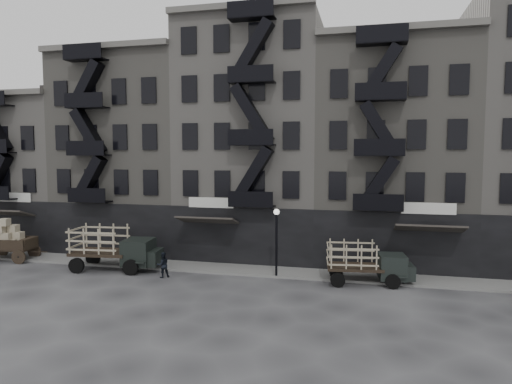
% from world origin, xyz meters
% --- Properties ---
extents(ground, '(140.00, 140.00, 0.00)m').
position_xyz_m(ground, '(0.00, 0.00, 0.00)').
color(ground, '#38383A').
rests_on(ground, ground).
extents(sidewalk, '(55.00, 2.50, 0.15)m').
position_xyz_m(sidewalk, '(0.00, 3.75, 0.07)').
color(sidewalk, slate).
rests_on(sidewalk, ground).
extents(building_west, '(10.00, 11.35, 13.20)m').
position_xyz_m(building_west, '(-20.00, 9.83, 6.00)').
color(building_west, gray).
rests_on(building_west, ground).
extents(building_midwest, '(10.00, 11.35, 16.20)m').
position_xyz_m(building_midwest, '(-10.00, 9.83, 7.50)').
color(building_midwest, slate).
rests_on(building_midwest, ground).
extents(building_center, '(10.00, 11.35, 18.20)m').
position_xyz_m(building_center, '(-0.00, 9.82, 8.50)').
color(building_center, gray).
rests_on(building_center, ground).
extents(building_mideast, '(10.00, 11.35, 16.20)m').
position_xyz_m(building_mideast, '(10.00, 9.83, 7.50)').
color(building_mideast, slate).
rests_on(building_mideast, ground).
extents(lamp_post, '(0.36, 0.36, 4.28)m').
position_xyz_m(lamp_post, '(3.00, 2.60, 2.78)').
color(lamp_post, black).
rests_on(lamp_post, ground).
extents(wagon, '(3.80, 2.36, 3.04)m').
position_xyz_m(wagon, '(-16.50, 2.57, 1.73)').
color(wagon, black).
rests_on(wagon, ground).
extents(stake_truck_west, '(5.98, 2.90, 2.91)m').
position_xyz_m(stake_truck_west, '(-7.74, 1.96, 1.66)').
color(stake_truck_west, black).
rests_on(stake_truck_west, ground).
extents(stake_truck_east, '(5.11, 2.53, 2.48)m').
position_xyz_m(stake_truck_east, '(8.40, 2.62, 1.41)').
color(stake_truck_east, black).
rests_on(stake_truck_east, ground).
extents(pedestrian_mid, '(0.98, 0.95, 1.59)m').
position_xyz_m(pedestrian_mid, '(-3.83, 1.05, 0.79)').
color(pedestrian_mid, black).
rests_on(pedestrian_mid, ground).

